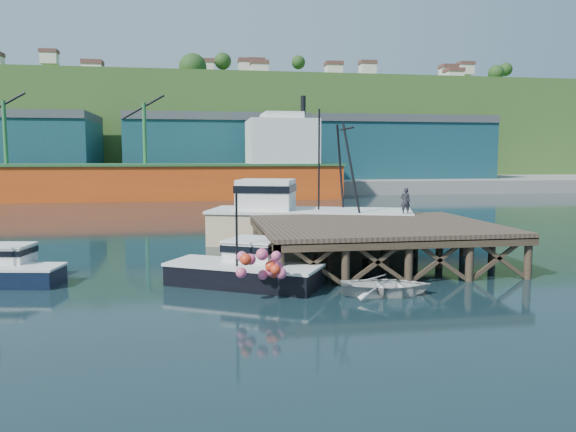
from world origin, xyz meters
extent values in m
plane|color=black|center=(0.00, 0.00, 0.00)|extent=(300.00, 300.00, 0.00)
cube|color=brown|center=(5.50, 0.00, 2.00)|extent=(12.00, 10.00, 0.25)
cube|color=#473828|center=(5.50, -4.85, 1.75)|extent=(12.00, 0.30, 0.35)
cylinder|color=#473828|center=(-0.20, -4.70, 0.80)|extent=(0.36, 0.36, 2.60)
cylinder|color=#473828|center=(11.20, -4.70, 0.80)|extent=(0.36, 0.36, 2.60)
cylinder|color=#473828|center=(-0.20, 4.70, 0.80)|extent=(0.36, 0.36, 2.60)
cylinder|color=#473828|center=(11.20, 4.70, 0.80)|extent=(0.36, 0.36, 2.60)
cube|color=gray|center=(0.00, 70.00, 1.00)|extent=(160.00, 40.00, 2.00)
cube|color=#184751|center=(0.00, 65.00, 6.50)|extent=(28.00, 16.00, 9.00)
cube|color=#184751|center=(30.00, 65.00, 6.50)|extent=(30.00, 16.00, 9.00)
cube|color=#DF4A15|center=(-12.00, 48.00, 2.20)|extent=(55.00, 9.50, 4.40)
cube|color=#26592D|center=(-12.00, 48.00, 4.50)|extent=(55.50, 10.00, 0.30)
cube|color=silver|center=(8.00, 48.00, 7.50)|extent=(9.00, 9.00, 6.00)
cube|color=silver|center=(8.00, 48.00, 10.80)|extent=(5.00, 7.00, 1.20)
cylinder|color=black|center=(11.00, 48.00, 12.50)|extent=(0.70, 0.70, 2.50)
cube|color=#2D511E|center=(0.00, 100.00, 11.00)|extent=(220.00, 50.00, 22.00)
cube|color=black|center=(-12.04, -2.11, 0.39)|extent=(5.31, 2.73, 0.78)
cube|color=silver|center=(-12.04, -2.11, 0.80)|extent=(5.41, 2.78, 0.10)
cube|color=silver|center=(-11.87, -1.22, 1.18)|extent=(1.92, 1.92, 0.78)
cube|color=black|center=(-11.87, -1.22, 1.35)|extent=(2.03, 2.03, 0.26)
cube|color=black|center=(-1.68, -3.95, 0.45)|extent=(6.84, 5.28, 0.90)
cube|color=silver|center=(-1.68, -3.95, 0.92)|extent=(6.98, 5.39, 0.12)
cube|color=silver|center=(-1.10, -2.93, 1.35)|extent=(2.94, 2.94, 0.90)
cube|color=black|center=(-1.10, -2.93, 1.55)|extent=(3.11, 3.11, 0.30)
cylinder|color=black|center=(-2.00, -4.51, 2.50)|extent=(0.10, 0.10, 3.20)
sphere|color=#D54E79|center=(-1.88, -6.74, 1.10)|extent=(0.42, 0.42, 0.42)
sphere|color=#D54E79|center=(-0.98, -6.54, 1.30)|extent=(0.42, 0.42, 0.42)
sphere|color=red|center=(-1.38, -7.04, 1.50)|extent=(0.42, 0.42, 0.42)
cube|color=beige|center=(3.54, 7.18, 1.02)|extent=(13.24, 7.95, 2.05)
cube|color=silver|center=(3.54, 7.18, 2.10)|extent=(13.52, 8.24, 0.17)
cube|color=silver|center=(0.69, 7.18, 3.07)|extent=(4.23, 4.08, 2.05)
cube|color=black|center=(0.69, 7.18, 3.53)|extent=(4.37, 4.22, 0.46)
cylinder|color=black|center=(4.11, 7.18, 5.12)|extent=(0.12, 0.12, 6.83)
imported|color=silver|center=(3.83, -6.50, 0.38)|extent=(4.04, 3.19, 0.76)
imported|color=black|center=(8.58, 3.75, 2.92)|extent=(0.63, 0.45, 1.60)
camera|label=1|loc=(-3.69, -27.67, 5.54)|focal=35.00mm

